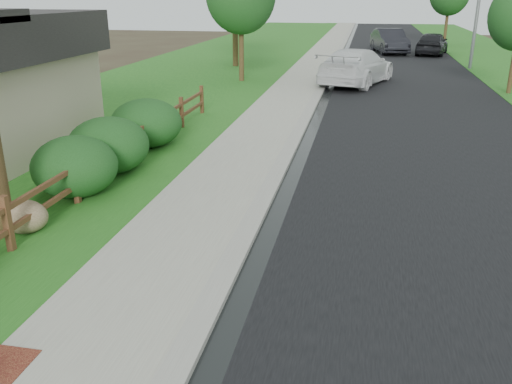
# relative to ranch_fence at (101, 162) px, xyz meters

# --- Properties ---
(ground) EXTENTS (120.00, 120.00, 0.00)m
(ground) POSITION_rel_ranch_fence_xyz_m (3.60, -6.40, -0.62)
(ground) COLOR #382B1E
(road) EXTENTS (8.00, 90.00, 0.02)m
(road) POSITION_rel_ranch_fence_xyz_m (8.20, 28.60, -0.61)
(road) COLOR black
(road) RESTS_ON ground
(curb) EXTENTS (0.40, 90.00, 0.12)m
(curb) POSITION_rel_ranch_fence_xyz_m (4.00, 28.60, -0.56)
(curb) COLOR gray
(curb) RESTS_ON ground
(wet_gutter) EXTENTS (0.50, 90.00, 0.00)m
(wet_gutter) POSITION_rel_ranch_fence_xyz_m (4.35, 28.60, -0.60)
(wet_gutter) COLOR black
(wet_gutter) RESTS_ON road
(sidewalk) EXTENTS (2.20, 90.00, 0.10)m
(sidewalk) POSITION_rel_ranch_fence_xyz_m (2.70, 28.60, -0.57)
(sidewalk) COLOR gray
(sidewalk) RESTS_ON ground
(grass_strip) EXTENTS (1.60, 90.00, 0.06)m
(grass_strip) POSITION_rel_ranch_fence_xyz_m (0.80, 28.60, -0.59)
(grass_strip) COLOR #1E5618
(grass_strip) RESTS_ON ground
(lawn_near) EXTENTS (9.00, 90.00, 0.04)m
(lawn_near) POSITION_rel_ranch_fence_xyz_m (-4.40, 28.60, -0.60)
(lawn_near) COLOR #1E5618
(lawn_near) RESTS_ON ground
(verge_far) EXTENTS (6.00, 90.00, 0.04)m
(verge_far) POSITION_rel_ranch_fence_xyz_m (15.10, 28.60, -0.60)
(verge_far) COLOR #1E5618
(verge_far) RESTS_ON ground
(ranch_fence) EXTENTS (0.12, 16.92, 1.10)m
(ranch_fence) POSITION_rel_ranch_fence_xyz_m (0.00, 0.00, 0.00)
(ranch_fence) COLOR #4D2B19
(ranch_fence) RESTS_ON ground
(white_suv) EXTENTS (4.17, 6.58, 1.78)m
(white_suv) POSITION_rel_ranch_fence_xyz_m (5.60, 16.74, 0.29)
(white_suv) COLOR silver
(white_suv) RESTS_ON road
(dark_car_mid) EXTENTS (2.97, 5.19, 1.66)m
(dark_car_mid) POSITION_rel_ranch_fence_xyz_m (10.80, 31.87, 0.23)
(dark_car_mid) COLOR black
(dark_car_mid) RESTS_ON road
(dark_car_far) EXTENTS (2.96, 5.69, 1.79)m
(dark_car_far) POSITION_rel_ranch_fence_xyz_m (7.71, 32.37, 0.30)
(dark_car_far) COLOR black
(dark_car_far) RESTS_ON road
(boulder) EXTENTS (1.20, 1.06, 0.66)m
(boulder) POSITION_rel_ranch_fence_xyz_m (-0.30, -2.74, -0.29)
(boulder) COLOR brown
(boulder) RESTS_ON ground
(shrub_b) EXTENTS (2.12, 2.12, 1.46)m
(shrub_b) POSITION_rel_ranch_fence_xyz_m (-0.30, 1.07, 0.11)
(shrub_b) COLOR #1A4518
(shrub_b) RESTS_ON ground
(shrub_c) EXTENTS (2.39, 2.39, 1.40)m
(shrub_c) POSITION_rel_ranch_fence_xyz_m (-0.30, -0.66, 0.08)
(shrub_c) COLOR #1A4518
(shrub_c) RESTS_ON ground
(shrub_d) EXTENTS (2.37, 2.37, 1.46)m
(shrub_d) POSITION_rel_ranch_fence_xyz_m (-0.30, 3.62, 0.11)
(shrub_d) COLOR #1A4518
(shrub_d) RESTS_ON ground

